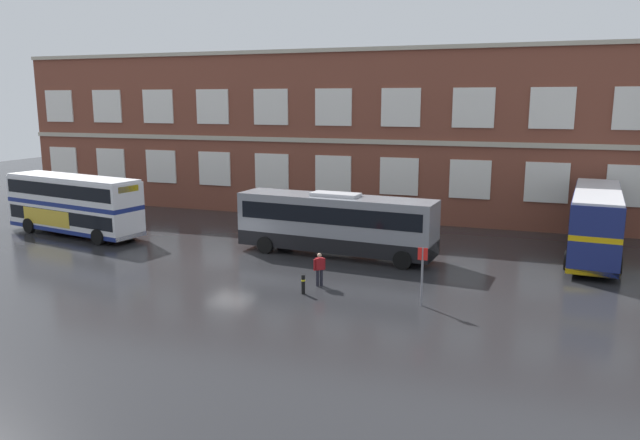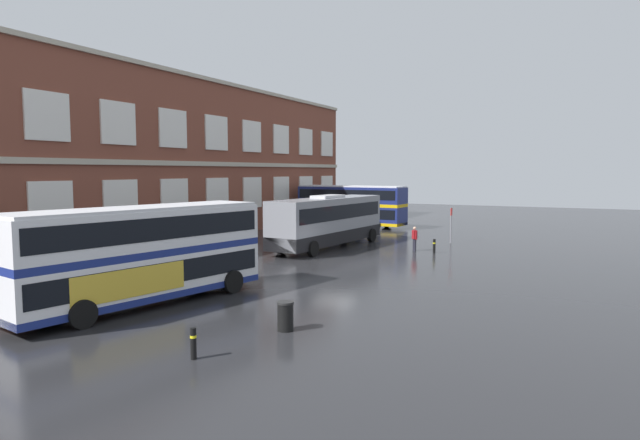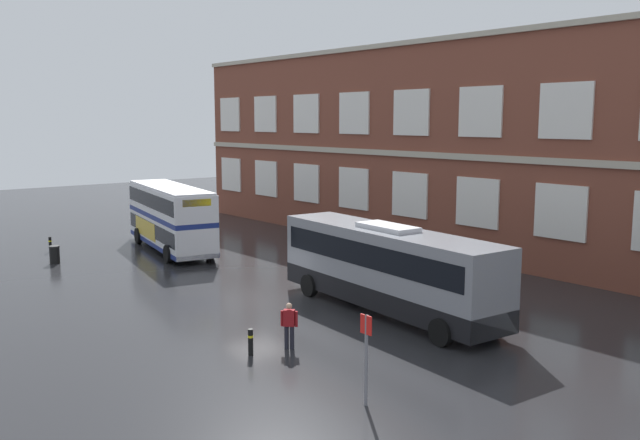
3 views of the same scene
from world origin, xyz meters
TOP-DOWN VIEW (x-y plane):
  - ground_plane at (0.00, 2.00)m, footprint 120.00×120.00m
  - brick_terminal_building at (1.73, 17.98)m, footprint 57.19×8.19m
  - double_decker_near at (-13.30, 2.50)m, footprint 11.29×4.66m
  - double_decker_middle at (20.02, 7.51)m, footprint 3.56×11.18m
  - touring_coach at (5.46, 3.04)m, footprint 12.17×3.68m
  - waiting_passenger at (6.60, -3.05)m, footprint 0.55×0.50m
  - bus_stand_flag at (11.95, -4.31)m, footprint 0.44×0.10m
  - safety_bollard_east at (6.29, -4.52)m, footprint 0.19×0.19m

SIDE VIEW (x-z plane):
  - ground_plane at x=0.00m, z-range 0.00..0.00m
  - safety_bollard_east at x=6.29m, z-range 0.02..0.97m
  - waiting_passenger at x=6.60m, z-range 0.08..1.78m
  - bus_stand_flag at x=11.95m, z-range 0.29..2.99m
  - touring_coach at x=5.46m, z-range 0.01..3.81m
  - double_decker_near at x=-13.30m, z-range 0.11..4.18m
  - double_decker_middle at x=20.02m, z-range 0.11..4.18m
  - brick_terminal_building at x=1.73m, z-range -0.15..12.86m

